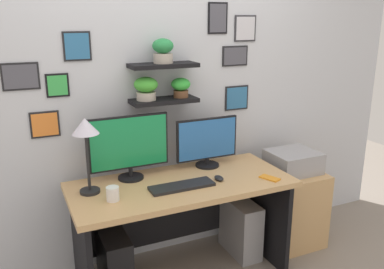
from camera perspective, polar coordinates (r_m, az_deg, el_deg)
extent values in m
cube|color=silver|center=(3.06, -4.78, 6.75)|extent=(4.40, 0.04, 2.70)
cube|color=black|center=(2.96, -3.95, 4.76)|extent=(0.48, 0.20, 0.03)
cube|color=black|center=(2.92, -4.04, 9.64)|extent=(0.48, 0.20, 0.03)
cylinder|color=#B2A899|center=(2.92, -4.06, 10.60)|extent=(0.14, 0.14, 0.07)
ellipsoid|color=#298745|center=(2.91, -4.10, 12.28)|extent=(0.15, 0.15, 0.10)
cylinder|color=#B2A899|center=(2.91, -6.43, 5.37)|extent=(0.14, 0.14, 0.06)
ellipsoid|color=green|center=(2.90, -6.48, 6.97)|extent=(0.17, 0.17, 0.11)
cylinder|color=brown|center=(3.00, -1.57, 5.73)|extent=(0.11, 0.11, 0.05)
ellipsoid|color=green|center=(2.99, -1.58, 7.07)|extent=(0.14, 0.14, 0.09)
cube|color=black|center=(3.19, 3.59, 15.95)|extent=(0.16, 0.02, 0.23)
cube|color=#4C4C56|center=(3.18, 3.67, 15.95)|extent=(0.14, 0.00, 0.21)
cube|color=black|center=(2.86, -15.81, 11.82)|extent=(0.18, 0.02, 0.19)
cube|color=teal|center=(2.85, -15.78, 11.81)|extent=(0.16, 0.00, 0.17)
cube|color=black|center=(3.34, 6.24, 5.13)|extent=(0.21, 0.02, 0.20)
cube|color=teal|center=(3.34, 6.32, 5.10)|extent=(0.19, 0.00, 0.17)
cube|color=black|center=(2.91, -19.91, 1.35)|extent=(0.19, 0.02, 0.18)
cube|color=orange|center=(2.90, -19.89, 1.31)|extent=(0.17, 0.00, 0.15)
cube|color=#2D2D33|center=(3.31, 7.43, 14.52)|extent=(0.19, 0.02, 0.20)
cube|color=silver|center=(3.31, 7.51, 14.51)|extent=(0.17, 0.00, 0.18)
cube|color=black|center=(3.28, 6.01, 10.89)|extent=(0.22, 0.02, 0.16)
cube|color=#4C4C56|center=(3.28, 6.09, 10.87)|extent=(0.20, 0.00, 0.13)
cube|color=black|center=(2.84, -22.89, 7.50)|extent=(0.23, 0.02, 0.18)
cube|color=#4C4C56|center=(2.83, -22.88, 7.48)|extent=(0.21, 0.00, 0.15)
cube|color=black|center=(2.87, -18.33, 6.57)|extent=(0.15, 0.02, 0.16)
cube|color=green|center=(2.86, -18.31, 6.54)|extent=(0.12, 0.00, 0.13)
cube|color=tan|center=(2.84, -1.43, -7.04)|extent=(1.53, 0.68, 0.04)
cube|color=black|center=(2.84, -15.11, -16.13)|extent=(0.04, 0.62, 0.71)
cube|color=black|center=(3.31, 10.12, -10.90)|extent=(0.04, 0.62, 0.71)
cube|color=black|center=(3.23, -3.52, -10.66)|extent=(1.33, 0.02, 0.50)
cylinder|color=black|center=(2.92, -8.55, -5.95)|extent=(0.18, 0.18, 0.02)
cylinder|color=black|center=(2.90, -8.58, -5.14)|extent=(0.03, 0.03, 0.07)
cube|color=black|center=(2.84, -8.82, -1.08)|extent=(0.56, 0.02, 0.38)
cube|color=#198C4C|center=(2.83, -8.75, -1.15)|extent=(0.54, 0.00, 0.35)
cylinder|color=black|center=(3.12, 2.14, -4.28)|extent=(0.18, 0.18, 0.02)
cylinder|color=black|center=(3.11, 2.15, -3.69)|extent=(0.03, 0.03, 0.05)
cube|color=black|center=(3.06, 2.10, -0.59)|extent=(0.49, 0.02, 0.32)
cube|color=#2866B2|center=(3.05, 2.21, -0.65)|extent=(0.47, 0.00, 0.29)
cube|color=black|center=(2.74, -1.42, -7.23)|extent=(0.44, 0.14, 0.02)
ellipsoid|color=black|center=(2.86, 3.79, -6.12)|extent=(0.06, 0.09, 0.03)
cylinder|color=black|center=(2.74, -14.09, -7.70)|extent=(0.13, 0.13, 0.02)
cylinder|color=black|center=(2.67, -14.38, -3.80)|extent=(0.02, 0.02, 0.38)
cone|color=silver|center=(2.60, -14.74, 1.15)|extent=(0.17, 0.17, 0.10)
cube|color=orange|center=(2.93, 10.82, -6.01)|extent=(0.12, 0.16, 0.01)
cylinder|color=white|center=(2.59, -11.05, -8.15)|extent=(0.08, 0.08, 0.09)
cube|color=tan|center=(3.57, 13.52, -9.74)|extent=(0.44, 0.50, 0.63)
cube|color=#9E9EA3|center=(3.42, 13.96, -3.70)|extent=(0.38, 0.34, 0.17)
cube|color=black|center=(3.05, -10.82, -16.86)|extent=(0.18, 0.40, 0.40)
cube|color=#99999E|center=(3.37, 6.79, -12.76)|extent=(0.18, 0.40, 0.45)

